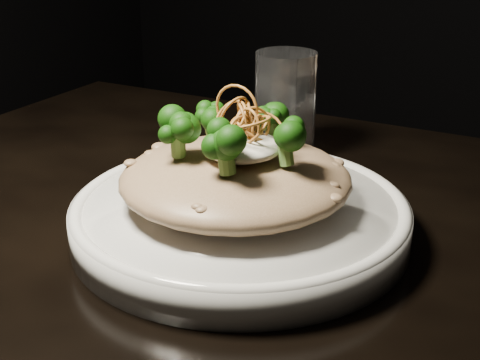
{
  "coord_description": "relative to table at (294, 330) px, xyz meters",
  "views": [
    {
      "loc": [
        0.2,
        -0.49,
        1.04
      ],
      "look_at": [
        -0.06,
        0.01,
        0.81
      ],
      "focal_mm": 50.0,
      "sensor_mm": 36.0,
      "label": 1
    }
  ],
  "objects": [
    {
      "name": "drinking_glass",
      "position": [
        -0.11,
        0.22,
        0.15
      ],
      "size": [
        0.09,
        0.09,
        0.13
      ],
      "primitive_type": "cylinder",
      "rotation": [
        0.0,
        0.0,
        -0.25
      ],
      "color": "silver",
      "rests_on": "table"
    },
    {
      "name": "plate",
      "position": [
        -0.06,
        0.01,
        0.1
      ],
      "size": [
        0.31,
        0.31,
        0.03
      ],
      "primitive_type": "cylinder",
      "color": "silver",
      "rests_on": "table"
    },
    {
      "name": "cheese",
      "position": [
        -0.06,
        0.0,
        0.17
      ],
      "size": [
        0.07,
        0.07,
        0.02
      ],
      "primitive_type": "ellipsoid",
      "color": "white",
      "rests_on": "risotto"
    },
    {
      "name": "shallots",
      "position": [
        -0.06,
        0.01,
        0.2
      ],
      "size": [
        0.06,
        0.06,
        0.04
      ],
      "primitive_type": null,
      "color": "brown",
      "rests_on": "cheese"
    },
    {
      "name": "risotto",
      "position": [
        -0.07,
        0.01,
        0.14
      ],
      "size": [
        0.21,
        0.21,
        0.05
      ],
      "primitive_type": "ellipsoid",
      "color": "brown",
      "rests_on": "plate"
    },
    {
      "name": "table",
      "position": [
        0.0,
        0.0,
        0.0
      ],
      "size": [
        1.1,
        0.8,
        0.75
      ],
      "color": "black",
      "rests_on": "ground"
    },
    {
      "name": "broccoli",
      "position": [
        -0.07,
        0.01,
        0.19
      ],
      "size": [
        0.15,
        0.15,
        0.05
      ],
      "primitive_type": null,
      "color": "black",
      "rests_on": "risotto"
    }
  ]
}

